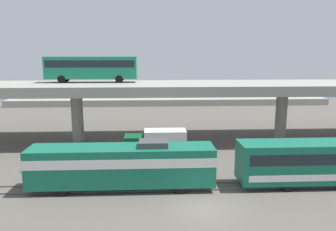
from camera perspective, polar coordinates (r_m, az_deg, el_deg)
name	(u,v)px	position (r m, az deg, el deg)	size (l,w,h in m)	color
ground_plane	(204,208)	(25.18, 6.37, -15.92)	(260.00, 260.00, 0.00)	#565149
rail_strip_near	(198,190)	(28.06, 5.30, -12.86)	(110.00, 0.12, 0.12)	#59544C
rail_strip_far	(196,183)	(29.43, 4.88, -11.71)	(110.00, 0.12, 0.12)	#59544C
train_locomotive	(113,164)	(27.93, -9.65, -8.40)	(16.50, 3.04, 4.18)	#14664C
highway_overpass	(181,89)	(42.62, 2.30, 4.66)	(96.00, 10.58, 7.59)	gray
transit_bus_on_overpass	(91,67)	(44.80, -13.30, 8.32)	(12.00, 2.68, 3.40)	#197A56
service_truck_west	(157,142)	(36.18, -1.91, -4.75)	(6.80, 2.46, 3.04)	#0C4C26
pier_parking_lot	(168,99)	(78.02, -0.01, 2.88)	(72.14, 13.16, 1.44)	gray
parked_car_0	(288,93)	(83.11, 20.28, 3.73)	(4.32, 1.82, 1.50)	#0C4C26
parked_car_1	(126,94)	(76.11, -7.32, 3.73)	(4.14, 2.00, 1.50)	silver
parked_car_2	(136,92)	(80.16, -5.59, 4.11)	(4.28, 1.89, 1.50)	silver
parked_car_3	(36,95)	(80.68, -22.16, 3.42)	(4.55, 1.96, 1.50)	black
harbor_water	(164,92)	(100.91, -0.66, 4.23)	(140.00, 36.00, 0.01)	navy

